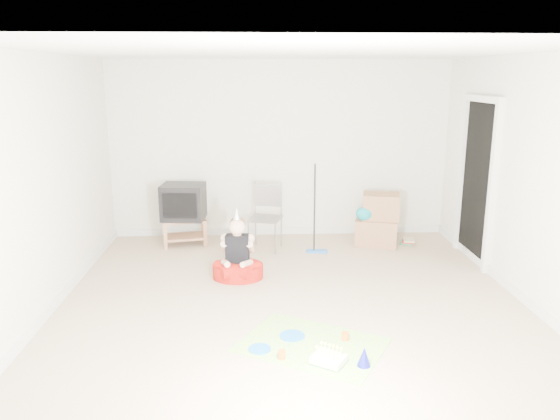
{
  "coord_description": "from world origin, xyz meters",
  "views": [
    {
      "loc": [
        -0.38,
        -5.55,
        2.38
      ],
      "look_at": [
        -0.1,
        0.4,
        0.9
      ],
      "focal_mm": 35.0,
      "sensor_mm": 36.0,
      "label": 1
    }
  ],
  "objects_px": {
    "crt_tv": "(183,202)",
    "seated_woman": "(238,262)",
    "folding_chair": "(265,218)",
    "cardboard_boxes": "(377,221)",
    "birthday_cake": "(329,360)",
    "tv_stand": "(185,229)"
  },
  "relations": [
    {
      "from": "crt_tv",
      "to": "seated_woman",
      "type": "bearing_deg",
      "value": -54.03
    },
    {
      "from": "crt_tv",
      "to": "folding_chair",
      "type": "height_order",
      "value": "folding_chair"
    },
    {
      "from": "cardboard_boxes",
      "to": "folding_chair",
      "type": "bearing_deg",
      "value": -174.32
    },
    {
      "from": "cardboard_boxes",
      "to": "birthday_cake",
      "type": "xyz_separation_m",
      "value": [
        -1.14,
        -3.3,
        -0.32
      ]
    },
    {
      "from": "crt_tv",
      "to": "tv_stand",
      "type": "bearing_deg",
      "value": 95.45
    },
    {
      "from": "tv_stand",
      "to": "folding_chair",
      "type": "relative_size",
      "value": 0.73
    },
    {
      "from": "birthday_cake",
      "to": "seated_woman",
      "type": "bearing_deg",
      "value": 111.66
    },
    {
      "from": "tv_stand",
      "to": "birthday_cake",
      "type": "height_order",
      "value": "tv_stand"
    },
    {
      "from": "tv_stand",
      "to": "birthday_cake",
      "type": "bearing_deg",
      "value": -64.69
    },
    {
      "from": "folding_chair",
      "to": "birthday_cake",
      "type": "height_order",
      "value": "folding_chair"
    },
    {
      "from": "crt_tv",
      "to": "cardboard_boxes",
      "type": "bearing_deg",
      "value": 2.96
    },
    {
      "from": "tv_stand",
      "to": "cardboard_boxes",
      "type": "distance_m",
      "value": 2.76
    },
    {
      "from": "tv_stand",
      "to": "crt_tv",
      "type": "relative_size",
      "value": 1.15
    },
    {
      "from": "seated_woman",
      "to": "birthday_cake",
      "type": "height_order",
      "value": "seated_woman"
    },
    {
      "from": "tv_stand",
      "to": "folding_chair",
      "type": "bearing_deg",
      "value": -13.72
    },
    {
      "from": "tv_stand",
      "to": "seated_woman",
      "type": "xyz_separation_m",
      "value": [
        0.79,
        -1.35,
        -0.04
      ]
    },
    {
      "from": "folding_chair",
      "to": "tv_stand",
      "type": "bearing_deg",
      "value": 166.28
    },
    {
      "from": "tv_stand",
      "to": "cardboard_boxes",
      "type": "relative_size",
      "value": 0.91
    },
    {
      "from": "crt_tv",
      "to": "seated_woman",
      "type": "distance_m",
      "value": 1.63
    },
    {
      "from": "folding_chair",
      "to": "cardboard_boxes",
      "type": "bearing_deg",
      "value": 5.68
    },
    {
      "from": "tv_stand",
      "to": "crt_tv",
      "type": "xyz_separation_m",
      "value": [
        0.0,
        -0.0,
        0.4
      ]
    },
    {
      "from": "cardboard_boxes",
      "to": "birthday_cake",
      "type": "relative_size",
      "value": 2.2
    }
  ]
}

